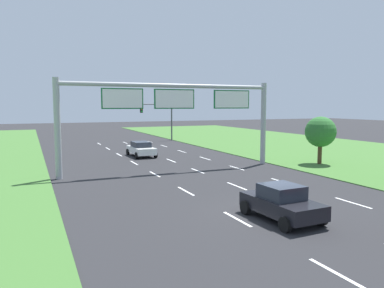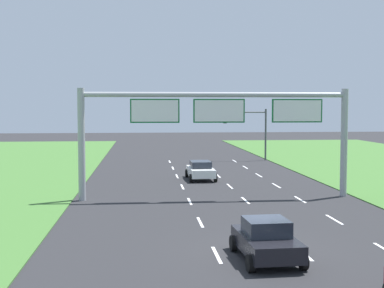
{
  "view_description": "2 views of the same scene",
  "coord_description": "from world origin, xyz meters",
  "px_view_note": "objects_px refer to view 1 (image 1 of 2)",
  "views": [
    {
      "loc": [
        -10.16,
        -14.22,
        5.11
      ],
      "look_at": [
        0.52,
        10.3,
        2.33
      ],
      "focal_mm": 35.0,
      "sensor_mm": 36.0,
      "label": 1
    },
    {
      "loc": [
        -4.66,
        -20.55,
        5.85
      ],
      "look_at": [
        -1.48,
        13.31,
        3.47
      ],
      "focal_mm": 50.0,
      "sensor_mm": 36.0,
      "label": 2
    }
  ],
  "objects_px": {
    "car_lead_silver": "(141,149)",
    "traffic_light_mast": "(159,114)",
    "sign_gantry": "(174,107)",
    "roadside_tree_mid": "(320,132)",
    "car_near_red": "(282,203)"
  },
  "relations": [
    {
      "from": "car_near_red",
      "to": "car_lead_silver",
      "type": "height_order",
      "value": "car_near_red"
    },
    {
      "from": "traffic_light_mast",
      "to": "car_near_red",
      "type": "bearing_deg",
      "value": -100.3
    },
    {
      "from": "car_lead_silver",
      "to": "sign_gantry",
      "type": "height_order",
      "value": "sign_gantry"
    },
    {
      "from": "car_lead_silver",
      "to": "traffic_light_mast",
      "type": "xyz_separation_m",
      "value": [
        6.83,
        14.73,
        3.1
      ]
    },
    {
      "from": "sign_gantry",
      "to": "roadside_tree_mid",
      "type": "distance_m",
      "value": 12.95
    },
    {
      "from": "sign_gantry",
      "to": "traffic_light_mast",
      "type": "height_order",
      "value": "sign_gantry"
    },
    {
      "from": "car_near_red",
      "to": "roadside_tree_mid",
      "type": "height_order",
      "value": "roadside_tree_mid"
    },
    {
      "from": "car_lead_silver",
      "to": "traffic_light_mast",
      "type": "height_order",
      "value": "traffic_light_mast"
    },
    {
      "from": "sign_gantry",
      "to": "roadside_tree_mid",
      "type": "bearing_deg",
      "value": -9.96
    },
    {
      "from": "car_near_red",
      "to": "car_lead_silver",
      "type": "distance_m",
      "value": 22.73
    },
    {
      "from": "car_near_red",
      "to": "sign_gantry",
      "type": "distance_m",
      "value": 14.4
    },
    {
      "from": "sign_gantry",
      "to": "roadside_tree_mid",
      "type": "height_order",
      "value": "sign_gantry"
    },
    {
      "from": "car_lead_silver",
      "to": "traffic_light_mast",
      "type": "distance_m",
      "value": 16.53
    },
    {
      "from": "sign_gantry",
      "to": "traffic_light_mast",
      "type": "bearing_deg",
      "value": 74.3
    },
    {
      "from": "car_near_red",
      "to": "traffic_light_mast",
      "type": "distance_m",
      "value": 38.19
    }
  ]
}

